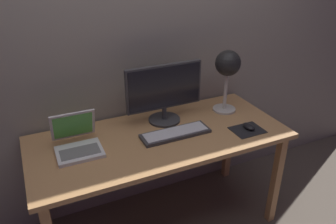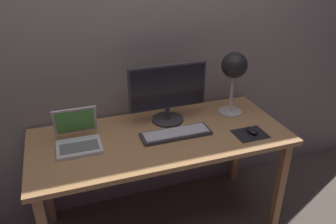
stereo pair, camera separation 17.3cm
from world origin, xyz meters
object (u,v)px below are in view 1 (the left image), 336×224
(laptop, at_px, (76,139))
(mouse, at_px, (249,126))
(keyboard_main, at_px, (175,133))
(desk_lamp, at_px, (228,67))
(monitor, at_px, (164,91))

(laptop, xyz_separation_m, mouse, (1.05, -0.24, -0.04))
(keyboard_main, bearing_deg, laptop, 169.67)
(laptop, xyz_separation_m, desk_lamp, (1.05, 0.06, 0.26))
(keyboard_main, relative_size, mouse, 4.59)
(monitor, height_order, mouse, monitor)
(monitor, xyz_separation_m, mouse, (0.45, -0.33, -0.20))
(laptop, bearing_deg, monitor, 8.95)
(monitor, height_order, laptop, monitor)
(monitor, relative_size, laptop, 1.83)
(keyboard_main, distance_m, mouse, 0.48)
(monitor, xyz_separation_m, laptop, (-0.60, -0.09, -0.16))
(keyboard_main, height_order, mouse, mouse)
(monitor, height_order, keyboard_main, monitor)
(monitor, distance_m, desk_lamp, 0.47)
(keyboard_main, bearing_deg, monitor, 85.67)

